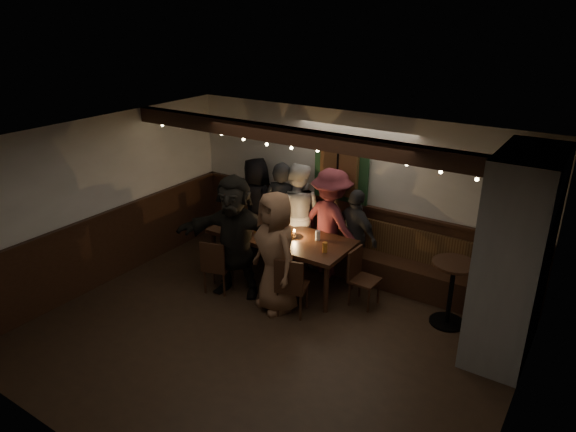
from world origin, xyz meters
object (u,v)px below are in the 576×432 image
Objects in this scene: chair_near_left at (216,264)px; person_c at (297,214)px; dining_table at (281,239)px; person_b at (282,213)px; person_d at (331,223)px; chair_end at (360,274)px; person_f at (235,236)px; chair_near_right at (291,284)px; person_a at (257,204)px; person_g at (276,252)px; high_top at (452,285)px; person_e at (355,236)px.

chair_near_left is 1.65m from person_c.
person_b reaches higher than dining_table.
person_d reaches higher than dining_table.
dining_table is 1.35m from chair_end.
person_f is (-0.23, -1.35, 0.06)m from person_c.
dining_table is 1.03m from chair_near_right.
person_a is at bearing 11.99° from person_d.
dining_table is 2.64× the size of chair_end.
person_c is (0.48, 1.52, 0.39)m from chair_near_left.
dining_table is 1.20× the size of person_f.
high_top is at bearing 48.50° from person_g.
person_c is (0.91, -0.09, 0.04)m from person_a.
person_c is 0.99× the size of person_g.
person_d is at bearing 41.27° from person_f.
person_c is at bearing -171.42° from person_b.
person_d is 0.95× the size of person_f.
person_b reaches higher than person_e.
high_top reaches higher than chair_near_left.
dining_table is at bearing 83.37° from person_c.
chair_near_left is at bearing -159.75° from person_f.
dining_table is at bearing 165.39° from person_a.
person_a is 2.05m from person_g.
person_c reaches higher than person_e.
person_e is (-1.65, 0.41, 0.16)m from high_top.
person_c reaches higher than chair_end.
person_b is (0.22, 1.47, 0.39)m from chair_near_left.
chair_near_left is at bearing 69.16° from person_d.
person_d reaches higher than person_b.
person_b is 0.99× the size of person_c.
chair_near_right is at bearing -151.66° from high_top.
person_c is 0.65m from person_d.
person_c is 0.94× the size of person_f.
person_e is at bearing 92.96° from person_g.
dining_table is at bearing 143.89° from person_g.
person_f is at bearing -156.04° from chair_end.
person_d and person_g have the same top height.
person_g is at bearing -17.37° from person_f.
person_c is at bearing 119.42° from chair_near_right.
person_g is (0.52, -1.38, 0.01)m from person_c.
high_top is at bearing 6.20° from dining_table.
person_b is at bearing -5.33° from person_c.
person_f is (-1.69, -0.75, 0.46)m from chair_end.
dining_table is at bearing 118.06° from person_b.
person_b is (-0.40, 0.63, 0.14)m from dining_table.
person_a is (-3.63, 0.50, 0.25)m from high_top.
person_e is (1.55, 1.53, 0.27)m from chair_near_left.
dining_table is at bearing 45.80° from person_f.
person_e is at bearing 178.48° from person_b.
person_d reaches higher than person_e.
chair_near_right is 0.97× the size of high_top.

